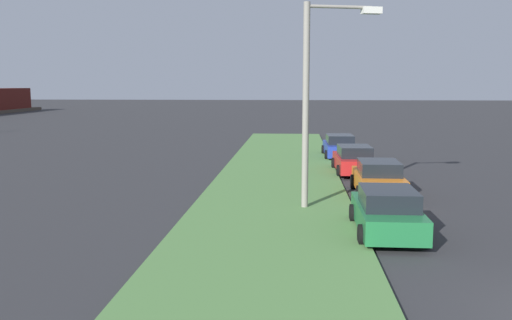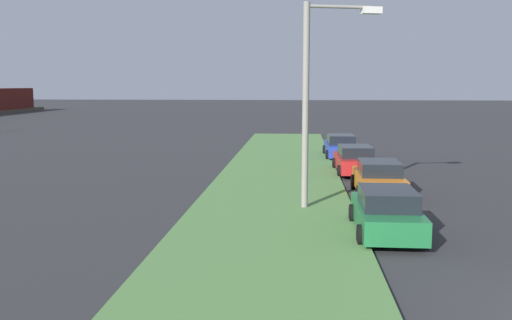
{
  "view_description": "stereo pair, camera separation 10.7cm",
  "coord_description": "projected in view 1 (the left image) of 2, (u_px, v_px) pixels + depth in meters",
  "views": [
    {
      "loc": [
        -10.5,
        6.22,
        4.63
      ],
      "look_at": [
        10.97,
        7.75,
        1.68
      ],
      "focal_mm": 39.02,
      "sensor_mm": 36.0,
      "label": 1
    },
    {
      "loc": [
        -10.49,
        6.12,
        4.63
      ],
      "look_at": [
        10.97,
        7.75,
        1.68
      ],
      "focal_mm": 39.02,
      "sensor_mm": 36.0,
      "label": 2
    }
  ],
  "objects": [
    {
      "name": "grass_median",
      "position": [
        272.0,
        206.0,
        20.94
      ],
      "size": [
        60.0,
        6.0,
        0.12
      ],
      "primitive_type": "cube",
      "color": "#517F42",
      "rests_on": "ground"
    },
    {
      "name": "parked_car_green",
      "position": [
        387.0,
        212.0,
        17.1
      ],
      "size": [
        4.31,
        2.04,
        1.47
      ],
      "rotation": [
        0.0,
        0.0,
        -0.01
      ],
      "color": "#1E6B38",
      "rests_on": "ground"
    },
    {
      "name": "parked_car_orange",
      "position": [
        378.0,
        178.0,
        23.18
      ],
      "size": [
        4.32,
        2.06,
        1.47
      ],
      "rotation": [
        0.0,
        0.0,
        -0.01
      ],
      "color": "orange",
      "rests_on": "ground"
    },
    {
      "name": "parked_car_red",
      "position": [
        354.0,
        160.0,
        28.78
      ],
      "size": [
        4.35,
        2.12,
        1.47
      ],
      "rotation": [
        0.0,
        0.0,
        0.03
      ],
      "color": "red",
      "rests_on": "ground"
    },
    {
      "name": "parked_car_blue",
      "position": [
        339.0,
        147.0,
        34.97
      ],
      "size": [
        4.34,
        2.1,
        1.47
      ],
      "rotation": [
        0.0,
        0.0,
        0.02
      ],
      "color": "#23389E",
      "rests_on": "ground"
    },
    {
      "name": "streetlight",
      "position": [
        315.0,
        91.0,
        20.04
      ],
      "size": [
        0.96,
        2.83,
        7.5
      ],
      "color": "gray",
      "rests_on": "ground"
    }
  ]
}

